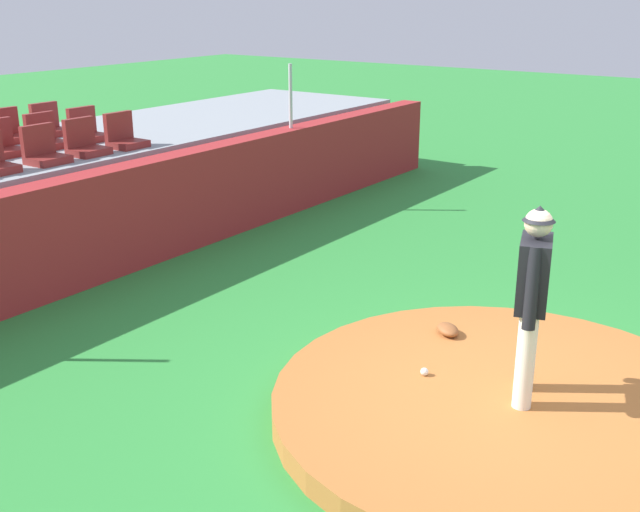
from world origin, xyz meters
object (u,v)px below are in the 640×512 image
object	(u,v)px
baseball	(424,372)
stadium_chair_17	(49,125)
stadium_chair_3	(44,151)
stadium_chair_4	(85,143)
stadium_chair_11	(87,130)
stadium_chair_16	(9,132)
fielding_glove	(448,330)
stadium_chair_10	(45,137)
pitcher	(532,290)
stadium_chair_5	(124,136)
stadium_chair_9	(1,144)

from	to	relation	value
baseball	stadium_chair_17	size ratio (longest dim) A/B	0.15
baseball	stadium_chair_17	bearing A→B (deg)	76.69
stadium_chair_3	stadium_chair_4	size ratio (longest dim) A/B	1.00
stadium_chair_11	stadium_chair_16	size ratio (longest dim) A/B	1.00
fielding_glove	stadium_chair_4	xyz separation A→B (m)	(0.19, 5.73, 1.27)
stadium_chair_10	stadium_chair_17	size ratio (longest dim) A/B	1.00
stadium_chair_3	stadium_chair_4	world-z (taller)	same
baseball	stadium_chair_11	xyz separation A→B (m)	(1.84, 6.80, 1.29)
baseball	stadium_chair_3	world-z (taller)	stadium_chair_3
pitcher	stadium_chair_10	size ratio (longest dim) A/B	3.43
stadium_chair_5	stadium_chair_17	bearing A→B (deg)	-90.32
stadium_chair_5	stadium_chair_9	xyz separation A→B (m)	(-1.40, 0.91, 0.00)
baseball	stadium_chair_3	distance (m)	6.10
stadium_chair_3	stadium_chair_5	xyz separation A→B (m)	(1.37, -0.01, 0.00)
baseball	stadium_chair_5	bearing A→B (deg)	73.05
pitcher	stadium_chair_5	world-z (taller)	pitcher
stadium_chair_9	stadium_chair_10	size ratio (longest dim) A/B	1.00
stadium_chair_17	stadium_chair_4	bearing A→B (deg)	68.03
stadium_chair_9	stadium_chair_11	bearing A→B (deg)	178.51
stadium_chair_3	stadium_chair_10	world-z (taller)	same
stadium_chair_3	stadium_chair_17	size ratio (longest dim) A/B	1.00
baseball	stadium_chair_9	world-z (taller)	stadium_chair_9
fielding_glove	stadium_chair_16	bearing A→B (deg)	-141.04
baseball	stadium_chair_17	distance (m)	8.00
stadium_chair_3	stadium_chair_10	distance (m)	1.11
stadium_chair_11	stadium_chair_17	xyz separation A→B (m)	(-0.02, 0.88, 0.00)
fielding_glove	stadium_chair_9	size ratio (longest dim) A/B	0.60
stadium_chair_10	stadium_chair_11	bearing A→B (deg)	177.96
baseball	stadium_chair_4	world-z (taller)	stadium_chair_4
fielding_glove	stadium_chair_5	xyz separation A→B (m)	(0.87, 5.70, 1.27)
baseball	stadium_chair_4	bearing A→B (deg)	79.34
pitcher	stadium_chair_4	bearing A→B (deg)	63.75
stadium_chair_9	stadium_chair_10	world-z (taller)	same
baseball	stadium_chair_9	bearing A→B (deg)	86.57
stadium_chair_3	stadium_chair_4	distance (m)	0.68
stadium_chair_10	stadium_chair_16	xyz separation A→B (m)	(-0.02, 0.85, 0.00)
stadium_chair_10	stadium_chair_3	bearing A→B (deg)	52.66
stadium_chair_16	stadium_chair_4	bearing A→B (deg)	90.94
stadium_chair_10	stadium_chair_16	world-z (taller)	same
fielding_glove	stadium_chair_10	bearing A→B (deg)	-141.38
fielding_glove	stadium_chair_11	size ratio (longest dim) A/B	0.60
baseball	stadium_chair_10	world-z (taller)	stadium_chair_10
stadium_chair_9	stadium_chair_11	world-z (taller)	same
baseball	stadium_chair_11	bearing A→B (deg)	74.85
stadium_chair_10	stadium_chair_11	world-z (taller)	same
stadium_chair_4	stadium_chair_10	world-z (taller)	same
pitcher	stadium_chair_5	bearing A→B (deg)	58.17
stadium_chair_3	stadium_chair_10	size ratio (longest dim) A/B	1.00
stadium_chair_3	stadium_chair_5	world-z (taller)	same
baseball	stadium_chair_4	size ratio (longest dim) A/B	0.15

